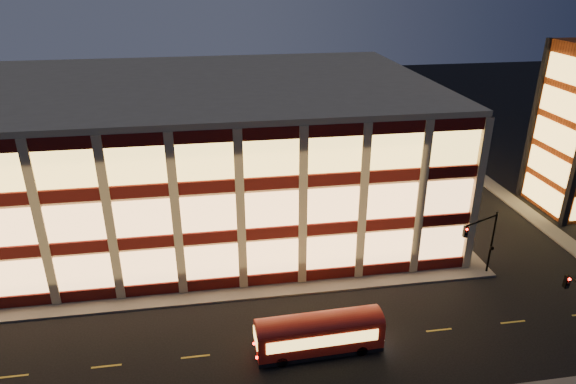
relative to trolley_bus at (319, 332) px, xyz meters
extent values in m
plane|color=black|center=(-6.61, 6.79, -1.66)|extent=(200.00, 200.00, 0.00)
cube|color=#514F4C|center=(-9.61, 7.79, -1.59)|extent=(54.00, 2.00, 0.15)
cube|color=#514F4C|center=(16.39, 23.79, -1.59)|extent=(2.00, 30.00, 0.15)
cube|color=#514F4C|center=(27.39, 23.79, -1.59)|extent=(2.00, 30.00, 0.15)
cube|color=tan|center=(-9.61, 23.79, 5.34)|extent=(50.00, 30.00, 14.00)
cube|color=tan|center=(-9.61, 23.79, 12.59)|extent=(50.40, 30.40, 0.50)
cube|color=#470C0A|center=(-9.61, 8.67, -1.01)|extent=(50.10, 0.25, 1.00)
cube|color=#FAB269|center=(-9.61, 8.69, 1.09)|extent=(49.00, 0.20, 3.00)
cube|color=#470C0A|center=(15.51, 23.79, -1.01)|extent=(0.25, 30.10, 1.00)
cube|color=#FAB269|center=(15.49, 23.79, 1.09)|extent=(0.20, 29.00, 3.00)
cube|color=#470C0A|center=(-9.61, 8.67, 3.39)|extent=(50.10, 0.25, 1.00)
cube|color=#FAB269|center=(-9.61, 8.69, 5.49)|extent=(49.00, 0.20, 3.00)
cube|color=#470C0A|center=(15.51, 23.79, 3.39)|extent=(0.25, 30.10, 1.00)
cube|color=#FAB269|center=(15.49, 23.79, 5.49)|extent=(0.20, 29.00, 3.00)
cube|color=#470C0A|center=(-9.61, 8.67, 7.79)|extent=(50.10, 0.25, 1.00)
cube|color=#FAB269|center=(-9.61, 8.69, 9.89)|extent=(49.00, 0.20, 3.00)
cube|color=#470C0A|center=(15.51, 23.79, 7.79)|extent=(0.25, 30.10, 1.00)
cube|color=#FAB269|center=(15.49, 23.79, 9.89)|extent=(0.20, 29.00, 3.00)
cube|color=black|center=(29.39, 22.79, 7.34)|extent=(0.60, 0.60, 18.00)
cube|color=#FFC759|center=(29.31, 18.79, 0.14)|extent=(0.16, 6.60, 2.60)
cube|color=#FFC759|center=(29.31, 18.79, 3.54)|extent=(0.16, 6.60, 2.60)
cube|color=#FFC759|center=(29.31, 18.79, 6.94)|extent=(0.16, 6.60, 2.60)
cube|color=#FFC759|center=(29.31, 18.79, 10.34)|extent=(0.16, 6.60, 2.60)
cube|color=#FFC759|center=(29.31, 18.79, 13.74)|extent=(0.16, 6.60, 2.60)
cylinder|color=black|center=(16.89, 7.59, 1.34)|extent=(0.18, 0.18, 6.00)
cylinder|color=black|center=(15.14, 6.84, 4.04)|extent=(3.56, 1.63, 0.14)
cube|color=black|center=(13.39, 6.09, 3.54)|extent=(0.32, 0.32, 0.95)
sphere|color=#FF0C05|center=(13.39, 5.91, 3.84)|extent=(0.20, 0.20, 0.20)
cube|color=black|center=(16.89, 7.39, 0.94)|extent=(0.25, 0.18, 0.28)
cube|color=black|center=(16.89, -1.71, 3.54)|extent=(0.32, 0.32, 0.95)
sphere|color=#FF0C05|center=(16.89, -1.89, 3.84)|extent=(0.20, 0.20, 0.20)
cube|color=#9D1108|center=(0.00, 0.00, -0.16)|extent=(8.94, 2.54, 2.04)
cube|color=black|center=(0.00, 0.00, -1.35)|extent=(8.94, 2.54, 0.31)
cylinder|color=black|center=(-2.80, -1.08, -1.27)|extent=(0.81, 0.30, 0.80)
cylinder|color=black|center=(-2.87, 0.87, -1.27)|extent=(0.81, 0.30, 0.80)
cylinder|color=black|center=(2.87, -0.87, -1.27)|extent=(0.81, 0.30, 0.80)
cylinder|color=black|center=(2.80, 1.08, -1.27)|extent=(0.81, 0.30, 0.80)
cube|color=#FFC759|center=(0.04, -1.14, 0.11)|extent=(7.80, 0.35, 0.89)
cube|color=#FFC759|center=(-0.04, 1.14, 0.11)|extent=(7.80, 0.35, 0.89)
camera|label=1|loc=(-6.64, -27.91, 23.38)|focal=32.00mm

